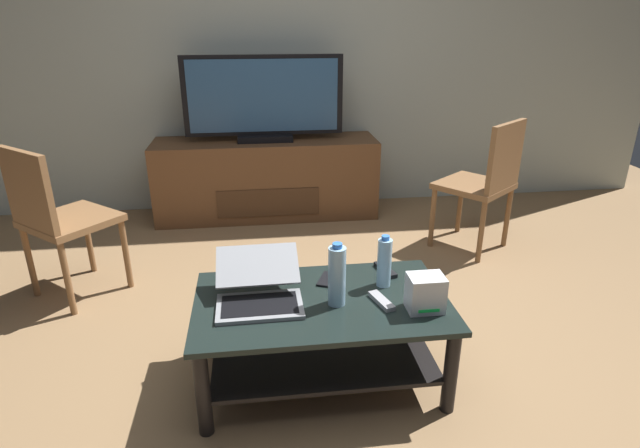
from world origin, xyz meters
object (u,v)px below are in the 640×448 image
(media_cabinet, at_px, (267,178))
(dining_chair, at_px, (486,179))
(water_bottle_near, at_px, (337,276))
(router_box, at_px, (425,293))
(laptop, at_px, (259,289))
(side_chair, at_px, (56,215))
(water_bottle_far, at_px, (384,262))
(television, at_px, (264,101))
(cell_phone, at_px, (327,279))
(soundbar_remote, at_px, (385,270))
(tv_remote, at_px, (382,301))
(coffee_table, at_px, (321,325))

(media_cabinet, xyz_separation_m, dining_chair, (1.47, -0.89, 0.21))
(water_bottle_near, bearing_deg, dining_chair, 46.39)
(router_box, bearing_deg, laptop, 166.73)
(side_chair, xyz_separation_m, water_bottle_far, (1.68, -0.83, 0.01))
(television, relative_size, laptop, 3.16)
(side_chair, height_order, water_bottle_far, side_chair)
(laptop, bearing_deg, router_box, -13.27)
(cell_phone, height_order, soundbar_remote, soundbar_remote)
(media_cabinet, height_order, dining_chair, dining_chair)
(laptop, distance_m, soundbar_remote, 0.64)
(laptop, height_order, soundbar_remote, laptop)
(side_chair, bearing_deg, tv_remote, -31.21)
(television, bearing_deg, soundbar_remote, -75.05)
(television, relative_size, side_chair, 1.34)
(media_cabinet, relative_size, dining_chair, 1.93)
(router_box, distance_m, tv_remote, 0.19)
(router_box, distance_m, cell_phone, 0.48)
(dining_chair, xyz_separation_m, tv_remote, (-1.05, -1.32, -0.10))
(water_bottle_far, relative_size, tv_remote, 1.53)
(laptop, height_order, water_bottle_far, water_bottle_far)
(water_bottle_far, bearing_deg, water_bottle_near, -150.40)
(television, distance_m, dining_chair, 1.76)
(dining_chair, height_order, laptop, dining_chair)
(media_cabinet, relative_size, television, 1.45)
(media_cabinet, height_order, water_bottle_near, water_bottle_near)
(water_bottle_near, height_order, cell_phone, water_bottle_near)
(router_box, xyz_separation_m, soundbar_remote, (-0.08, 0.35, -0.07))
(coffee_table, height_order, cell_phone, cell_phone)
(router_box, bearing_deg, soundbar_remote, 102.43)
(media_cabinet, bearing_deg, water_bottle_far, -77.18)
(tv_remote, bearing_deg, router_box, -40.04)
(dining_chair, bearing_deg, laptop, -141.84)
(television, xyz_separation_m, soundbar_remote, (0.51, -1.91, -0.52))
(water_bottle_near, bearing_deg, soundbar_remote, 43.08)
(router_box, bearing_deg, media_cabinet, 104.43)
(soundbar_remote, bearing_deg, television, 90.56)
(laptop, bearing_deg, media_cabinet, 87.38)
(television, height_order, water_bottle_far, television)
(media_cabinet, relative_size, soundbar_remote, 11.16)
(coffee_table, distance_m, water_bottle_near, 0.27)
(media_cabinet, height_order, soundbar_remote, media_cabinet)
(media_cabinet, distance_m, tv_remote, 2.26)
(media_cabinet, xyz_separation_m, water_bottle_far, (0.47, -2.06, 0.21))
(coffee_table, relative_size, television, 0.89)
(television, relative_size, water_bottle_far, 5.03)
(cell_phone, bearing_deg, tv_remote, -26.04)
(tv_remote, bearing_deg, water_bottle_far, 57.09)
(router_box, xyz_separation_m, water_bottle_near, (-0.36, 0.09, 0.06))
(side_chair, height_order, water_bottle_near, side_chair)
(dining_chair, xyz_separation_m, soundbar_remote, (-0.96, -1.04, -0.10))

